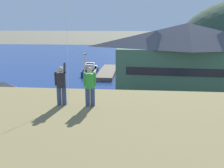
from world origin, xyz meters
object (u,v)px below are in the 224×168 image
at_px(storage_shed_near_lot, 6,105).
at_px(moored_boat_outer_mooring, 123,71).
at_px(wharf_dock, 108,72).
at_px(parked_car_corner_spot, 127,143).
at_px(parking_light_pole, 85,78).
at_px(person_companion, 90,85).
at_px(moored_boat_wharfside, 90,71).
at_px(parked_car_mid_row_near, 80,115).
at_px(moored_boat_inner_slip, 90,70).
at_px(parked_car_front_row_end, 216,147).
at_px(parked_car_lone_by_shed, 219,117).
at_px(harbor_lodge, 186,56).
at_px(person_kite_flyer, 61,84).

distance_m(storage_shed_near_lot, moored_boat_outer_mooring, 30.60).
relative_size(wharf_dock, parked_car_corner_spot, 3.42).
distance_m(parking_light_pole, person_companion, 19.13).
height_order(moored_boat_wharfside, parked_car_mid_row_near, moored_boat_wharfside).
distance_m(moored_boat_inner_slip, parked_car_front_row_end, 36.82).
bearing_deg(person_companion, parking_light_pole, 102.23).
xyz_separation_m(moored_boat_inner_slip, person_companion, (7.51, -41.17, 6.83)).
bearing_deg(moored_boat_inner_slip, moored_boat_outer_mooring, -3.21).
xyz_separation_m(parked_car_front_row_end, parking_light_pole, (-12.14, 10.50, 2.90)).
bearing_deg(parked_car_front_row_end, wharf_dock, 109.84).
xyz_separation_m(storage_shed_near_lot, parked_car_mid_row_near, (6.79, 1.79, -1.44)).
xyz_separation_m(wharf_dock, moored_boat_wharfside, (-3.50, -0.82, 0.37)).
height_order(parked_car_lone_by_shed, person_companion, person_companion).
height_order(harbor_lodge, storage_shed_near_lot, harbor_lodge).
xyz_separation_m(wharf_dock, person_kite_flyer, (2.58, -41.18, 7.21)).
height_order(moored_boat_inner_slip, parked_car_front_row_end, moored_boat_inner_slip).
height_order(moored_boat_wharfside, parked_car_corner_spot, moored_boat_wharfside).
distance_m(moored_boat_outer_mooring, person_companion, 41.36).
bearing_deg(moored_boat_wharfside, parked_car_mid_row_near, -82.05).
relative_size(parked_car_corner_spot, person_kite_flyer, 2.34).
relative_size(storage_shed_near_lot, moored_boat_inner_slip, 0.78).
height_order(moored_boat_wharfside, moored_boat_outer_mooring, same).
distance_m(harbor_lodge, parked_car_corner_spot, 22.75).
bearing_deg(moored_boat_inner_slip, parking_light_pole, -81.21).
bearing_deg(person_kite_flyer, harbor_lodge, 69.69).
xyz_separation_m(moored_boat_wharfside, person_kite_flyer, (6.07, -40.36, 6.84)).
height_order(wharf_dock, parked_car_corner_spot, parked_car_corner_spot).
bearing_deg(person_companion, person_kite_flyer, 178.82).
height_order(moored_boat_wharfside, moored_boat_inner_slip, same).
distance_m(storage_shed_near_lot, parked_car_mid_row_near, 7.16).
bearing_deg(person_kite_flyer, person_companion, -1.18).
distance_m(parked_car_front_row_end, person_companion, 13.05).
relative_size(wharf_dock, moored_boat_inner_slip, 1.81).
height_order(moored_boat_wharfside, parking_light_pole, parking_light_pole).
xyz_separation_m(storage_shed_near_lot, wharf_dock, (6.55, 29.37, -2.15)).
height_order(wharf_dock, parked_car_lone_by_shed, parked_car_lone_by_shed).
bearing_deg(parked_car_lone_by_shed, parked_car_corner_spot, -143.12).
distance_m(parked_car_mid_row_near, parked_car_corner_spot, 7.69).
relative_size(moored_boat_outer_mooring, person_companion, 3.19).
bearing_deg(parked_car_corner_spot, parked_car_mid_row_near, 130.69).
relative_size(moored_boat_wharfside, parked_car_mid_row_near, 1.67).
bearing_deg(moored_boat_outer_mooring, moored_boat_inner_slip, 176.79).
relative_size(parked_car_lone_by_shed, parked_car_mid_row_near, 0.98).
distance_m(wharf_dock, moored_boat_wharfside, 3.61).
bearing_deg(parked_car_lone_by_shed, wharf_dock, 117.98).
bearing_deg(parked_car_lone_by_shed, moored_boat_inner_slip, 123.75).
relative_size(parked_car_front_row_end, parking_light_pole, 0.64).
height_order(harbor_lodge, parking_light_pole, harbor_lodge).
bearing_deg(moored_boat_inner_slip, harbor_lodge, -36.63).
bearing_deg(moored_boat_outer_mooring, parked_car_front_row_end, -74.98).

